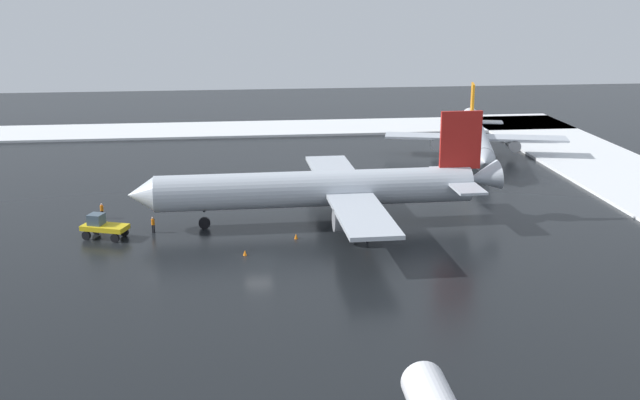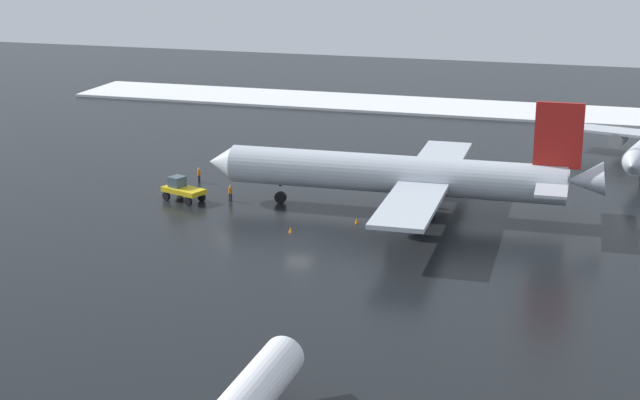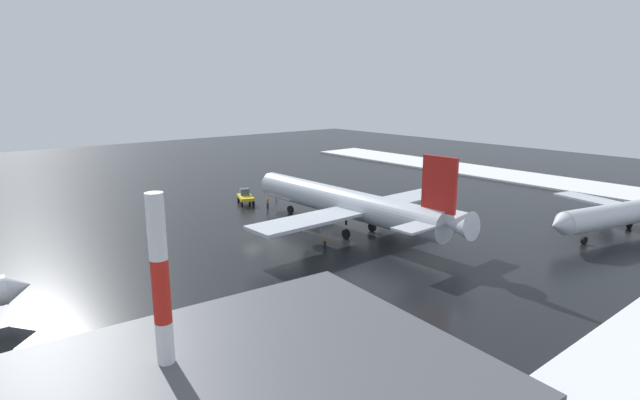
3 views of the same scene
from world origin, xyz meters
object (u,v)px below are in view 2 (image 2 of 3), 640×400
object	(u,v)px
ground_crew_mid_apron	(230,192)
traffic_cone_mid_line	(370,183)
airplane_distant_tail	(403,175)
traffic_cone_wingtip_side	(290,230)
ground_crew_by_nose_gear	(424,227)
pushback_tug	(182,189)
ground_crew_near_tug	(199,174)
traffic_cone_near_nose	(357,221)

from	to	relation	value
ground_crew_mid_apron	traffic_cone_mid_line	distance (m)	16.27
ground_crew_mid_apron	traffic_cone_mid_line	bearing A→B (deg)	97.22
airplane_distant_tail	traffic_cone_wingtip_side	size ratio (longest dim) A/B	73.46
ground_crew_by_nose_gear	traffic_cone_mid_line	distance (m)	18.56
traffic_cone_wingtip_side	traffic_cone_mid_line	bearing A→B (deg)	-9.95
pushback_tug	traffic_cone_wingtip_side	bearing A→B (deg)	174.50
ground_crew_near_tug	traffic_cone_mid_line	world-z (taller)	ground_crew_near_tug
traffic_cone_mid_line	traffic_cone_near_nose	bearing A→B (deg)	-171.60
traffic_cone_near_nose	pushback_tug	bearing A→B (deg)	82.65
pushback_tug	traffic_cone_wingtip_side	size ratio (longest dim) A/B	9.24
traffic_cone_near_nose	ground_crew_mid_apron	bearing A→B (deg)	75.67
pushback_tug	traffic_cone_near_nose	distance (m)	19.85
traffic_cone_wingtip_side	ground_crew_near_tug	bearing A→B (deg)	47.42
pushback_tug	ground_crew_mid_apron	world-z (taller)	pushback_tug
ground_crew_by_nose_gear	traffic_cone_near_nose	bearing A→B (deg)	162.97
traffic_cone_near_nose	traffic_cone_mid_line	xyz separation A→B (m)	(13.99, 2.07, 0.00)
traffic_cone_mid_line	traffic_cone_wingtip_side	xyz separation A→B (m)	(-18.55, 3.25, 0.00)
traffic_cone_near_nose	traffic_cone_wingtip_side	bearing A→B (deg)	130.57
pushback_tug	traffic_cone_mid_line	bearing A→B (deg)	-126.12
pushback_tug	ground_crew_near_tug	bearing A→B (deg)	-60.17
ground_crew_near_tug	traffic_cone_mid_line	xyz separation A→B (m)	(4.33, -18.72, -0.70)
airplane_distant_tail	traffic_cone_wingtip_side	distance (m)	13.37
ground_crew_mid_apron	traffic_cone_mid_line	size ratio (longest dim) A/B	3.11
airplane_distant_tail	traffic_cone_mid_line	xyz separation A→B (m)	(9.20, 5.56, -3.70)
airplane_distant_tail	ground_crew_near_tug	size ratio (longest dim) A/B	23.63
pushback_tug	ground_crew_mid_apron	distance (m)	5.12
airplane_distant_tail	pushback_tug	distance (m)	23.41
traffic_cone_mid_line	ground_crew_near_tug	bearing A→B (deg)	103.03
pushback_tug	airplane_distant_tail	bearing A→B (deg)	-153.61
pushback_tug	ground_crew_near_tug	size ratio (longest dim) A/B	2.97
ground_crew_mid_apron	ground_crew_by_nose_gear	bearing A→B (deg)	42.91
pushback_tug	traffic_cone_wingtip_side	xyz separation A→B (m)	(-7.09, -14.34, -1.01)
airplane_distant_tail	ground_crew_near_tug	world-z (taller)	airplane_distant_tail
airplane_distant_tail	ground_crew_mid_apron	xyz separation A→B (m)	(-1.04, 18.18, -3.00)
ground_crew_near_tug	traffic_cone_mid_line	size ratio (longest dim) A/B	3.11
ground_crew_near_tug	traffic_cone_wingtip_side	bearing A→B (deg)	-97.96
pushback_tug	traffic_cone_near_nose	size ratio (longest dim) A/B	9.24
airplane_distant_tail	traffic_cone_near_nose	xyz separation A→B (m)	(-4.80, 3.49, -3.70)
ground_crew_near_tug	ground_crew_by_nose_gear	distance (m)	30.23
ground_crew_near_tug	pushback_tug	bearing A→B (deg)	-136.36
traffic_cone_near_nose	airplane_distant_tail	bearing A→B (deg)	-36.04
airplane_distant_tail	traffic_cone_near_nose	size ratio (longest dim) A/B	73.46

